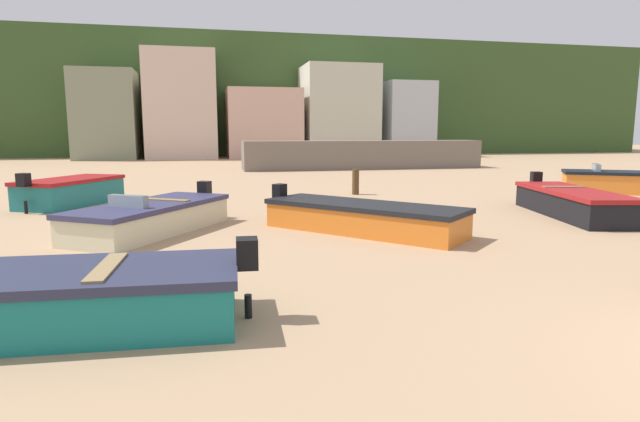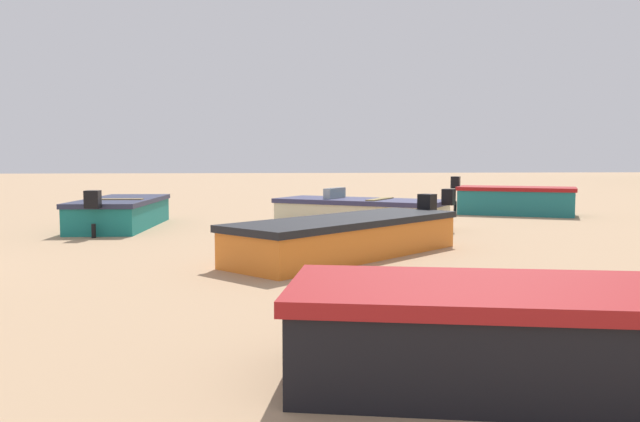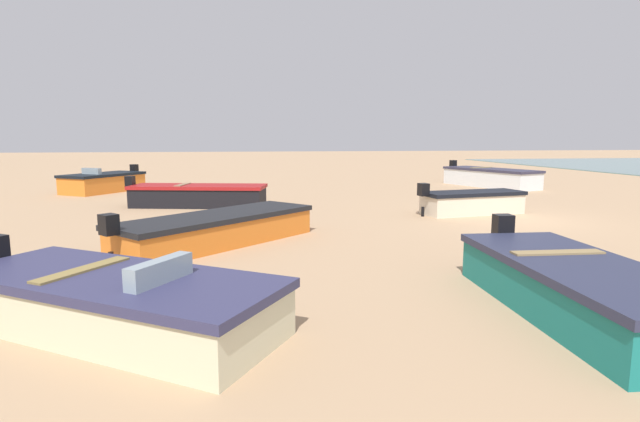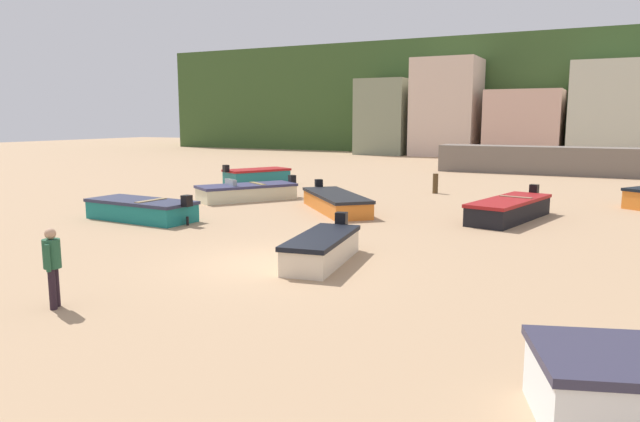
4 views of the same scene
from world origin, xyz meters
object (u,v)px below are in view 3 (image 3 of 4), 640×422
Objects in this scene: boat_cream_2 at (115,301)px; boat_black_5 at (198,195)px; boat_white_8 at (490,177)px; boat_orange_1 at (218,229)px; boat_orange_6 at (104,182)px; boat_teal_4 at (576,287)px; boat_cream_3 at (472,202)px.

boat_black_5 reaches higher than boat_cream_2.
boat_cream_2 is at bearing 30.86° from boat_white_8.
boat_orange_1 is at bearing 20.76° from boat_black_5.
boat_orange_1 is 1.02× the size of boat_cream_2.
boat_cream_2 is 0.91× the size of boat_black_5.
boat_white_8 is (-0.55, -19.10, 0.03)m from boat_orange_6.
boat_cream_2 is at bearing -54.21° from boat_orange_1.
boat_teal_4 is (-5.52, -5.23, 0.02)m from boat_orange_1.
boat_cream_2 is at bearing -56.01° from boat_cream_3.
boat_cream_2 is 22.27m from boat_white_8.
boat_white_8 is at bearing 122.29° from boat_black_5.
boat_teal_4 is 13.72m from boat_black_5.
boat_white_8 is (16.96, -14.44, 0.10)m from boat_cream_2.
boat_orange_6 is (9.01, 13.86, 0.07)m from boat_cream_3.
boat_cream_2 is at bearing 137.36° from boat_orange_6.
boat_white_8 reaches higher than boat_orange_6.
boat_cream_3 is 9.40m from boat_teal_4.
boat_cream_3 is (8.50, -9.20, 0.00)m from boat_cream_2.
boat_black_5 reaches higher than boat_cream_3.
boat_cream_2 is 12.52m from boat_cream_3.
boat_white_8 is (11.89, -13.35, 0.11)m from boat_orange_1.
boat_cream_3 is 0.82× the size of boat_teal_4.
boat_cream_2 is 1.25× the size of boat_cream_3.
boat_teal_4 is 0.89× the size of boat_black_5.
boat_cream_2 is 0.85× the size of boat_white_8.
boat_orange_6 reaches higher than boat_teal_4.
boat_white_8 reaches higher than boat_cream_2.
boat_teal_4 is 21.05m from boat_orange_6.
boat_teal_4 is 0.83× the size of boat_white_8.
boat_orange_1 is at bearing 22.98° from boat_white_8.
boat_orange_6 is (17.51, 4.66, 0.07)m from boat_cream_2.
boat_orange_1 is at bearing -75.80° from boat_cream_3.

